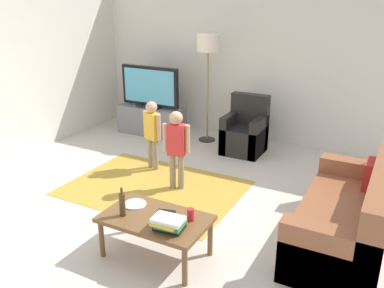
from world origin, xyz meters
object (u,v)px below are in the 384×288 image
at_px(couch, 352,219).
at_px(bottle, 122,204).
at_px(book_stack, 169,223).
at_px(armchair, 245,134).
at_px(child_near_tv, 152,129).
at_px(child_center, 176,143).
at_px(floor_lamp, 208,49).
at_px(tv, 150,87).
at_px(tv_stand, 152,121).
at_px(coffee_table, 155,221).
at_px(tv_remote, 167,211).
at_px(plate, 135,204).
at_px(soda_can, 191,215).

relative_size(couch, bottle, 6.28).
xyz_separation_m(book_stack, bottle, (-0.50, 0.00, 0.06)).
xyz_separation_m(armchair, child_near_tv, (-0.91, -1.26, 0.30)).
bearing_deg(child_center, floor_lamp, 104.27).
bearing_deg(tv, tv_stand, 90.00).
bearing_deg(book_stack, coffee_table, 151.27).
distance_m(child_center, tv_remote, 1.38).
bearing_deg(tv_stand, floor_lamp, 8.45).
distance_m(tv_stand, tv, 0.60).
xyz_separation_m(coffee_table, tv_remote, (0.05, 0.12, 0.06)).
bearing_deg(book_stack, bottle, 179.80).
bearing_deg(plate, couch, 26.62).
distance_m(tv, tv_remote, 3.60).
distance_m(child_center, coffee_table, 1.48).
xyz_separation_m(armchair, floor_lamp, (-0.76, 0.19, 1.25)).
xyz_separation_m(child_center, tv_remote, (0.60, -1.23, -0.19)).
bearing_deg(book_stack, tv, 125.81).
bearing_deg(coffee_table, child_center, 112.23).
relative_size(tv_stand, coffee_table, 1.20).
xyz_separation_m(child_near_tv, soda_can, (1.49, -1.64, -0.12)).
height_order(tv_stand, armchair, armchair).
bearing_deg(tv, couch, -28.30).
bearing_deg(couch, armchair, 133.72).
bearing_deg(floor_lamp, tv, -170.41).
bearing_deg(coffee_table, tv, 124.10).
xyz_separation_m(coffee_table, plate, (-0.30, 0.10, 0.06)).
bearing_deg(plate, soda_can, -0.00).
height_order(floor_lamp, soda_can, floor_lamp).
distance_m(child_near_tv, plate, 1.86).
height_order(couch, plate, couch).
bearing_deg(plate, tv_stand, 120.67).
bearing_deg(book_stack, plate, 156.98).
bearing_deg(child_near_tv, bottle, -64.46).
distance_m(couch, tv_remote, 1.82).
xyz_separation_m(book_stack, tv_remote, (-0.17, 0.24, -0.05)).
height_order(tv, child_center, tv).
distance_m(tv, coffee_table, 3.67).
xyz_separation_m(tv, floor_lamp, (1.02, 0.17, 0.70)).
xyz_separation_m(child_near_tv, book_stack, (1.39, -1.86, -0.11)).
relative_size(floor_lamp, plate, 8.09).
relative_size(armchair, tv_remote, 5.29).
bearing_deg(child_near_tv, coffee_table, -56.11).
height_order(tv_stand, tv, tv).
distance_m(tv, book_stack, 3.89).
relative_size(couch, soda_can, 15.00).
xyz_separation_m(tv_stand, floor_lamp, (1.02, 0.15, 1.30)).
distance_m(soda_can, plate, 0.62).
distance_m(tv, armchair, 1.87).
relative_size(child_center, coffee_table, 1.03).
xyz_separation_m(tv, couch, (3.65, -1.96, -0.56)).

